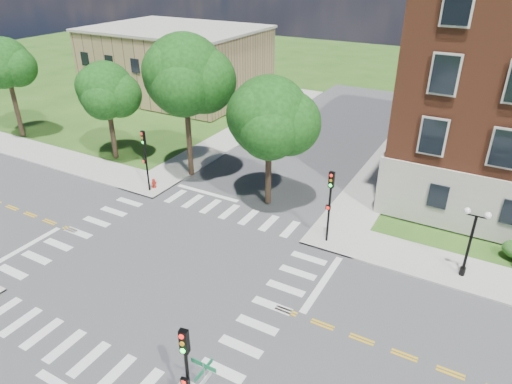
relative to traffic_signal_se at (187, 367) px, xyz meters
The scene contains 18 objects.
ground 11.18m from the traffic_signal_se, 135.22° to the left, with size 160.00×160.00×0.00m, color #264D15.
road_ew 11.18m from the traffic_signal_se, 135.22° to the left, with size 90.00×12.00×0.01m, color #3D3D3F.
road_ns 11.18m from the traffic_signal_se, 135.22° to the left, with size 12.00×90.00×0.01m, color #3D3D3F.
sidewalk_ne 24.41m from the traffic_signal_se, 71.29° to the left, with size 34.00×34.00×0.12m.
sidewalk_nw 32.62m from the traffic_signal_se, 135.07° to the left, with size 34.00×34.00×0.12m.
crosswalk_east 8.21m from the traffic_signal_se, 93.11° to the left, with size 2.20×10.20×0.02m, color silver, non-canonical shape.
stop_bar_east 11.09m from the traffic_signal_se, 83.57° to the left, with size 0.40×5.50×0.00m, color silver.
secondary_building 47.83m from the traffic_signal_se, 128.26° to the left, with size 20.40×15.40×8.30m.
tree_a 38.27m from the traffic_signal_se, 152.69° to the left, with size 4.60×4.60×9.53m.
tree_b 28.25m from the traffic_signal_se, 140.31° to the left, with size 4.72×4.72×8.49m.
tree_c 23.42m from the traffic_signal_se, 126.45° to the left, with size 6.16×6.16×11.28m.
tree_d 18.47m from the traffic_signal_se, 108.58° to the left, with size 5.52×5.52×9.30m.
traffic_signal_se is the anchor object (origin of this frame).
traffic_signal_ne 14.52m from the traffic_signal_se, 90.60° to the left, with size 0.34×0.39×4.80m.
traffic_signal_nw 20.58m from the traffic_signal_se, 135.49° to the left, with size 0.38×0.45×4.80m.
twin_lamp_west 16.94m from the traffic_signal_se, 62.40° to the left, with size 1.36×0.36×4.23m.
street_sign_pole 1.07m from the traffic_signal_se, 42.31° to the left, with size 1.10×1.10×3.10m.
fire_hydrant 21.11m from the traffic_signal_se, 134.39° to the left, with size 0.35×0.35×0.75m.
Camera 1 is at (15.42, -16.40, 16.26)m, focal length 32.00 mm.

